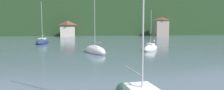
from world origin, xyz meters
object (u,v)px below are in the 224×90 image
sailboat_far_3 (43,42)px  sailboat_mid_7 (95,51)px  shore_building_westcentral (161,27)px  shore_building_west (68,29)px  mooring_buoy_far (154,41)px  sailboat_mid_5 (151,48)px

sailboat_far_3 → sailboat_mid_7: size_ratio=1.21×
sailboat_far_3 → shore_building_westcentral: bearing=133.0°
sailboat_far_3 → sailboat_mid_7: bearing=35.7°
shore_building_west → mooring_buoy_far: (27.45, -31.44, -3.40)m
mooring_buoy_far → sailboat_far_3: bearing=-168.5°
mooring_buoy_far → shore_building_westcentral: bearing=63.8°
sailboat_mid_5 → mooring_buoy_far: sailboat_mid_5 is taller
shore_building_westcentral → sailboat_far_3: 58.43m
mooring_buoy_far → sailboat_mid_7: bearing=-127.1°
sailboat_mid_5 → sailboat_mid_7: size_ratio=0.81×
shore_building_westcentral → sailboat_far_3: sailboat_far_3 is taller
shore_building_west → mooring_buoy_far: 41.87m
shore_building_west → sailboat_mid_7: 56.95m
sailboat_mid_7 → mooring_buoy_far: (18.72, 24.76, -0.37)m
shore_building_westcentral → sailboat_mid_7: bearing=-121.4°
sailboat_mid_5 → sailboat_mid_7: (-9.55, -2.10, 0.03)m
shore_building_west → shore_building_westcentral: shore_building_westcentral is taller
sailboat_far_3 → sailboat_mid_5: (21.06, -16.49, -0.09)m
shore_building_west → mooring_buoy_far: shore_building_west is taller
sailboat_mid_5 → shore_building_west: bearing=58.1°
shore_building_westcentral → sailboat_mid_5: (-24.20, -53.24, -3.85)m
mooring_buoy_far → sailboat_mid_5: bearing=-112.0°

